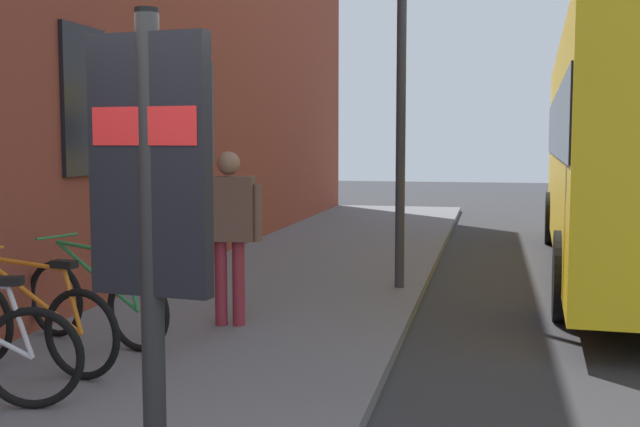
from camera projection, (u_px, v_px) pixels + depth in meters
The scene contains 7 objects.
ground at pixel (506, 331), 8.17m from camera, with size 60.00×60.00×0.00m, color #2D2D30.
sidewalk_pavement at pixel (297, 282), 10.70m from camera, with size 24.00×3.50×0.12m, color slate.
bicycle_mid_rack at pixel (30, 325), 6.27m from camera, with size 0.51×1.75×0.97m.
bicycle_beside_lamp at pixel (96, 302), 7.15m from camera, with size 0.68×1.70×0.97m.
transit_info_sign at pixel (150, 202), 3.30m from camera, with size 0.15×0.56×2.40m.
pedestrian_crossing_street at pixel (229, 220), 7.82m from camera, with size 0.31×0.66×1.75m.
street_lamp at pixel (402, 32), 9.67m from camera, with size 0.28×0.28×5.42m.
Camera 1 is at (-2.26, -0.81, 1.97)m, focal length 44.01 mm.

